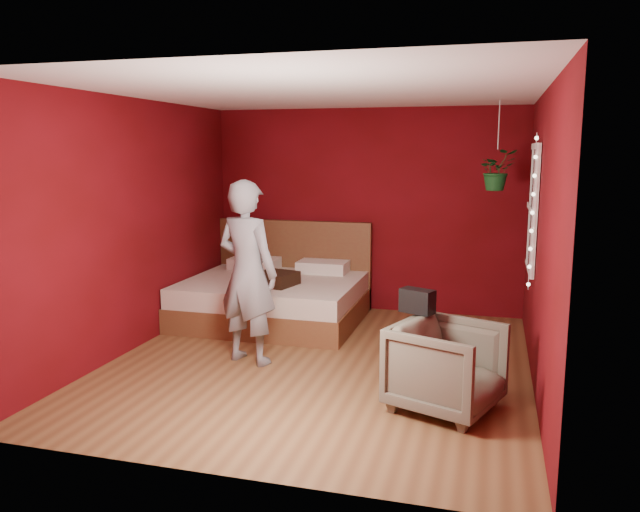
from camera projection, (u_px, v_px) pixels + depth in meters
The scene contains 10 objects.
floor at pixel (319, 363), 6.14m from camera, with size 4.50×4.50×0.00m, color brown.
room_walls at pixel (319, 192), 5.86m from camera, with size 4.04×4.54×2.62m.
window at pixel (532, 208), 6.22m from camera, with size 0.05×0.97×1.27m.
fairy_lights at pixel (532, 213), 5.73m from camera, with size 0.04×0.04×1.45m.
bed at pixel (276, 296), 7.68m from camera, with size 2.09×1.78×1.15m.
person at pixel (247, 273), 6.03m from camera, with size 0.65×0.43×1.80m, color slate.
armchair at pixel (446, 367), 4.97m from camera, with size 0.77×0.79×0.72m, color #64604F.
handbag at pixel (417, 301), 5.23m from camera, with size 0.28×0.14×0.20m, color black.
throw_pillow at pixel (276, 279), 7.22m from camera, with size 0.42×0.42×0.15m, color black.
hanging_plant at pixel (497, 170), 6.77m from camera, with size 0.51×0.48×0.97m.
Camera 1 is at (1.59, -5.66, 2.06)m, focal length 35.00 mm.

